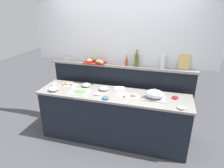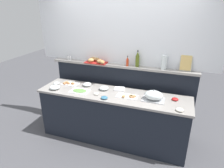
# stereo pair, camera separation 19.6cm
# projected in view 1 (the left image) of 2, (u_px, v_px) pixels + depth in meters

# --- Properties ---
(ground_plane) EXTENTS (12.00, 12.00, 0.00)m
(ground_plane) POSITION_uv_depth(u_px,v_px,m) (121.00, 120.00, 4.12)
(ground_plane) COLOR #4C4C51
(buffet_counter) EXTENTS (2.52, 0.63, 0.89)m
(buffet_counter) POSITION_uv_depth(u_px,v_px,m) (113.00, 117.00, 3.42)
(buffet_counter) COLOR black
(buffet_counter) RESTS_ON ground_plane
(back_ledge_unit) EXTENTS (2.63, 0.22, 1.27)m
(back_ledge_unit) POSITION_uv_depth(u_px,v_px,m) (120.00, 94.00, 3.77)
(back_ledge_unit) COLOR black
(back_ledge_unit) RESTS_ON ground_plane
(upper_wall_panel) EXTENTS (3.23, 0.08, 1.33)m
(upper_wall_panel) POSITION_uv_depth(u_px,v_px,m) (121.00, 25.00, 3.31)
(upper_wall_panel) COLOR white
(upper_wall_panel) RESTS_ON back_ledge_unit
(sandwich_platter_front) EXTENTS (0.34, 0.18, 0.04)m
(sandwich_platter_front) POSITION_uv_depth(u_px,v_px,m) (129.00, 96.00, 3.14)
(sandwich_platter_front) COLOR white
(sandwich_platter_front) RESTS_ON buffet_counter
(sandwich_platter_side) EXTENTS (0.31, 0.19, 0.04)m
(sandwich_platter_side) POSITION_uv_depth(u_px,v_px,m) (68.00, 85.00, 3.57)
(sandwich_platter_side) COLOR silver
(sandwich_platter_side) RESTS_ON buffet_counter
(cold_cuts_platter) EXTENTS (0.32, 0.22, 0.02)m
(cold_cuts_platter) POSITION_uv_depth(u_px,v_px,m) (79.00, 92.00, 3.29)
(cold_cuts_platter) COLOR white
(cold_cuts_platter) RESTS_ON buffet_counter
(serving_cloche) EXTENTS (0.34, 0.24, 0.17)m
(serving_cloche) POSITION_uv_depth(u_px,v_px,m) (154.00, 94.00, 3.04)
(serving_cloche) COLOR #B7BABF
(serving_cloche) RESTS_ON buffet_counter
(glass_bowl_large) EXTENTS (0.16, 0.16, 0.07)m
(glass_bowl_large) POSITION_uv_depth(u_px,v_px,m) (104.00, 88.00, 3.37)
(glass_bowl_large) COLOR silver
(glass_bowl_large) RESTS_ON buffet_counter
(glass_bowl_medium) EXTENTS (0.11, 0.11, 0.04)m
(glass_bowl_medium) POSITION_uv_depth(u_px,v_px,m) (55.00, 85.00, 3.55)
(glass_bowl_medium) COLOR silver
(glass_bowl_medium) RESTS_ON buffet_counter
(glass_bowl_small) EXTENTS (0.18, 0.18, 0.07)m
(glass_bowl_small) POSITION_uv_depth(u_px,v_px,m) (54.00, 89.00, 3.34)
(glass_bowl_small) COLOR silver
(glass_bowl_small) RESTS_ON buffet_counter
(glass_bowl_extra) EXTENTS (0.16, 0.16, 0.06)m
(glass_bowl_extra) POSITION_uv_depth(u_px,v_px,m) (86.00, 85.00, 3.51)
(glass_bowl_extra) COLOR silver
(glass_bowl_extra) RESTS_ON buffet_counter
(condiment_bowl_red) EXTENTS (0.10, 0.10, 0.04)m
(condiment_bowl_red) POSITION_uv_depth(u_px,v_px,m) (175.00, 97.00, 3.07)
(condiment_bowl_red) COLOR red
(condiment_bowl_red) RESTS_ON buffet_counter
(condiment_bowl_dark) EXTENTS (0.11, 0.11, 0.04)m
(condiment_bowl_dark) POSITION_uv_depth(u_px,v_px,m) (181.00, 108.00, 2.77)
(condiment_bowl_dark) COLOR silver
(condiment_bowl_dark) RESTS_ON buffet_counter
(condiment_bowl_cream) EXTENTS (0.09, 0.09, 0.03)m
(condiment_bowl_cream) POSITION_uv_depth(u_px,v_px,m) (97.00, 94.00, 3.19)
(condiment_bowl_cream) COLOR silver
(condiment_bowl_cream) RESTS_ON buffet_counter
(condiment_bowl_teal) EXTENTS (0.11, 0.11, 0.04)m
(condiment_bowl_teal) POSITION_uv_depth(u_px,v_px,m) (106.00, 98.00, 3.06)
(condiment_bowl_teal) COLOR teal
(condiment_bowl_teal) RESTS_ON buffet_counter
(napkin_stack) EXTENTS (0.20, 0.20, 0.02)m
(napkin_stack) POSITION_uv_depth(u_px,v_px,m) (119.00, 89.00, 3.40)
(napkin_stack) COLOR white
(napkin_stack) RESTS_ON buffet_counter
(hot_sauce_bottle) EXTENTS (0.04, 0.04, 0.18)m
(hot_sauce_bottle) POSITION_uv_depth(u_px,v_px,m) (126.00, 61.00, 3.39)
(hot_sauce_bottle) COLOR red
(hot_sauce_bottle) RESTS_ON back_ledge_unit
(olive_oil_bottle) EXTENTS (0.06, 0.06, 0.28)m
(olive_oil_bottle) POSITION_uv_depth(u_px,v_px,m) (136.00, 59.00, 3.36)
(olive_oil_bottle) COLOR #56661E
(olive_oil_bottle) RESTS_ON back_ledge_unit
(salt_shaker) EXTENTS (0.03, 0.03, 0.09)m
(salt_shaker) POSITION_uv_depth(u_px,v_px,m) (66.00, 58.00, 3.72)
(salt_shaker) COLOR white
(salt_shaker) RESTS_ON back_ledge_unit
(pepper_shaker) EXTENTS (0.03, 0.03, 0.09)m
(pepper_shaker) POSITION_uv_depth(u_px,v_px,m) (68.00, 58.00, 3.71)
(pepper_shaker) COLOR white
(pepper_shaker) RESTS_ON back_ledge_unit
(bread_basket) EXTENTS (0.42, 0.32, 0.08)m
(bread_basket) POSITION_uv_depth(u_px,v_px,m) (94.00, 61.00, 3.58)
(bread_basket) COLOR #B2231E
(bread_basket) RESTS_ON back_ledge_unit
(framed_picture) EXTENTS (0.19, 0.08, 0.27)m
(framed_picture) POSITION_uv_depth(u_px,v_px,m) (184.00, 61.00, 3.19)
(framed_picture) COLOR #B2AD9E
(framed_picture) RESTS_ON back_ledge_unit
(water_carafe) EXTENTS (0.09, 0.09, 0.23)m
(water_carafe) POSITION_uv_depth(u_px,v_px,m) (163.00, 61.00, 3.24)
(water_carafe) COLOR silver
(water_carafe) RESTS_ON back_ledge_unit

